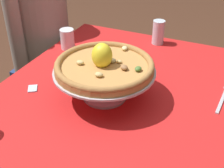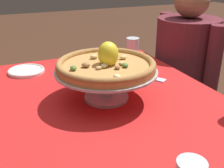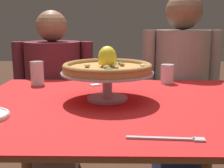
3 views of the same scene
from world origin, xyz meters
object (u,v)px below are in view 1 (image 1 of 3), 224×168
water_glass_back_right (67,40)px  diner_right (42,49)px  pizza_stand (105,77)px  pizza (104,65)px  water_glass_side_right (158,34)px  dinner_fork (223,97)px  sugar_packet (33,89)px

water_glass_back_right → diner_right: diner_right is taller
pizza_stand → pizza: size_ratio=1.04×
water_glass_side_right → dinner_fork: bearing=-134.2°
water_glass_back_right → sugar_packet: 0.40m
pizza_stand → dinner_fork: bearing=-66.4°
water_glass_back_right → diner_right: (0.14, 0.28, -0.17)m
diner_right → sugar_packet: bearing=-146.8°
pizza → sugar_packet: bearing=104.4°
water_glass_side_right → water_glass_back_right: 0.47m
water_glass_back_right → diner_right: 0.35m
pizza → water_glass_back_right: size_ratio=3.64×
pizza → pizza_stand: bearing=-118.5°
pizza_stand → water_glass_back_right: size_ratio=3.80×
pizza_stand → dinner_fork: size_ratio=1.78×
water_glass_back_right → diner_right: bearing=63.7°
pizza_stand → diner_right: (0.45, 0.63, -0.21)m
pizza → diner_right: (0.45, 0.63, -0.26)m
water_glass_side_right → water_glass_back_right: (-0.25, 0.40, -0.01)m
pizza_stand → water_glass_back_right: 0.48m
pizza_stand → diner_right: size_ratio=0.32×
water_glass_back_right → pizza: bearing=-131.2°
diner_right → pizza: bearing=-125.4°
diner_right → water_glass_side_right: bearing=-80.9°
pizza → water_glass_back_right: (0.31, 0.36, -0.10)m
dinner_fork → sugar_packet: (-0.26, 0.72, -0.00)m
sugar_packet → diner_right: 0.64m
water_glass_side_right → sugar_packet: bearing=152.0°
sugar_packet → pizza_stand: bearing=-75.7°
water_glass_back_right → water_glass_side_right: bearing=-58.7°
pizza → sugar_packet: pizza is taller
pizza_stand → sugar_packet: pizza_stand is taller
pizza → diner_right: bearing=54.6°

